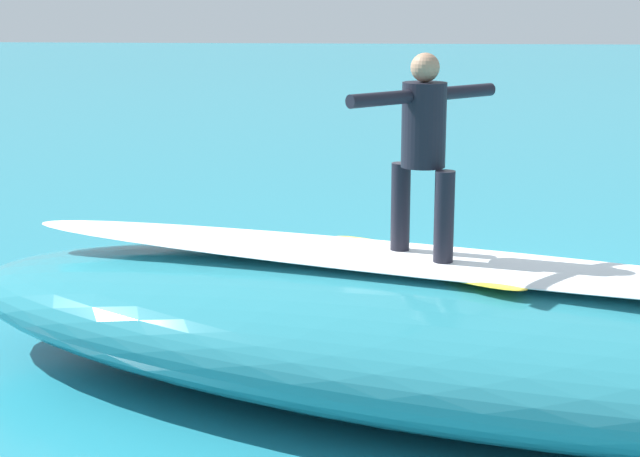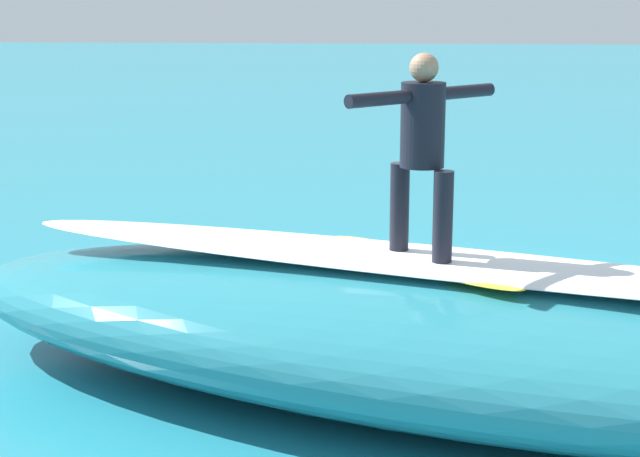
{
  "view_description": "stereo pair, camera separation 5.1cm",
  "coord_description": "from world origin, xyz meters",
  "px_view_note": "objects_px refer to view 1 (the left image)",
  "views": [
    {
      "loc": [
        0.62,
        10.58,
        3.38
      ],
      "look_at": [
        1.34,
        0.68,
        1.08
      ],
      "focal_mm": 57.24,
      "sensor_mm": 36.0,
      "label": 1
    },
    {
      "loc": [
        0.57,
        10.58,
        3.38
      ],
      "look_at": [
        1.34,
        0.68,
        1.08
      ],
      "focal_mm": 57.24,
      "sensor_mm": 36.0,
      "label": 2
    }
  ],
  "objects_px": {
    "surfer_riding": "(423,140)",
    "surfer_paddling": "(257,264)",
    "surfboard_riding": "(421,261)",
    "surfboard_paddling": "(251,279)"
  },
  "relations": [
    {
      "from": "surfboard_riding",
      "to": "surfer_paddling",
      "type": "relative_size",
      "value": 1.57
    },
    {
      "from": "surfboard_paddling",
      "to": "surfer_paddling",
      "type": "relative_size",
      "value": 1.36
    },
    {
      "from": "surfer_riding",
      "to": "surfer_paddling",
      "type": "bearing_deg",
      "value": -16.27
    },
    {
      "from": "surfer_riding",
      "to": "surfer_paddling",
      "type": "relative_size",
      "value": 1.17
    },
    {
      "from": "surfboard_riding",
      "to": "surfer_riding",
      "type": "distance_m",
      "value": 1.0
    },
    {
      "from": "surfboard_riding",
      "to": "surfer_riding",
      "type": "xyz_separation_m",
      "value": [
        -0.0,
        -0.0,
        1.0
      ]
    },
    {
      "from": "surfboard_riding",
      "to": "surfer_paddling",
      "type": "distance_m",
      "value": 4.17
    },
    {
      "from": "surfer_riding",
      "to": "surfboard_paddling",
      "type": "relative_size",
      "value": 0.87
    },
    {
      "from": "surfboard_riding",
      "to": "surfer_paddling",
      "type": "xyz_separation_m",
      "value": [
        1.86,
        -3.59,
        -1.03
      ]
    },
    {
      "from": "surfboard_riding",
      "to": "surfer_paddling",
      "type": "height_order",
      "value": "surfboard_riding"
    }
  ]
}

